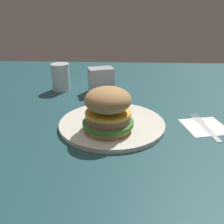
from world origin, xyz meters
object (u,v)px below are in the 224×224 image
(fries_pile, at_px, (114,110))
(fork, at_px, (205,125))
(sandwich, at_px, (108,110))
(napkin_dispenser, at_px, (101,80))
(plate, at_px, (112,124))
(napkin, at_px, (205,126))
(drink_glass, at_px, (61,79))

(fries_pile, bearing_deg, fork, 76.09)
(sandwich, relative_size, napkin_dispenser, 1.41)
(plate, distance_m, napkin, 0.26)
(fork, bearing_deg, sandwich, -78.27)
(napkin, distance_m, fork, 0.00)
(fries_pile, bearing_deg, napkin, 75.76)
(plate, height_order, fork, plate)
(sandwich, distance_m, napkin, 0.28)
(sandwich, distance_m, drink_glass, 0.40)
(plate, relative_size, fries_pile, 2.66)
(fries_pile, xyz_separation_m, drink_glass, (-0.23, -0.21, 0.03))
(fork, height_order, drink_glass, drink_glass)
(plate, xyz_separation_m, sandwich, (0.05, -0.01, 0.06))
(fork, bearing_deg, fries_pile, -103.91)
(drink_glass, xyz_separation_m, napkin_dispenser, (0.02, 0.16, 0.00))
(plate, relative_size, fork, 1.67)
(plate, bearing_deg, fork, 92.00)
(sandwich, xyz_separation_m, napkin, (-0.05, 0.26, -0.07))
(plate, bearing_deg, napkin_dispenser, -169.03)
(sandwich, distance_m, fries_pile, 0.13)
(napkin, relative_size, fork, 0.63)
(plate, relative_size, napkin, 2.64)
(napkin, xyz_separation_m, fork, (-0.00, -0.00, 0.00))
(drink_glass, bearing_deg, plate, 34.85)
(sandwich, bearing_deg, napkin_dispenser, -171.86)
(plate, height_order, drink_glass, drink_glass)
(sandwich, bearing_deg, fries_pile, 174.93)
(sandwich, distance_m, fork, 0.28)
(fries_pile, height_order, drink_glass, drink_glass)
(fries_pile, bearing_deg, napkin_dispenser, -164.86)
(fries_pile, height_order, fork, fries_pile)
(drink_glass, height_order, napkin_dispenser, drink_glass)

